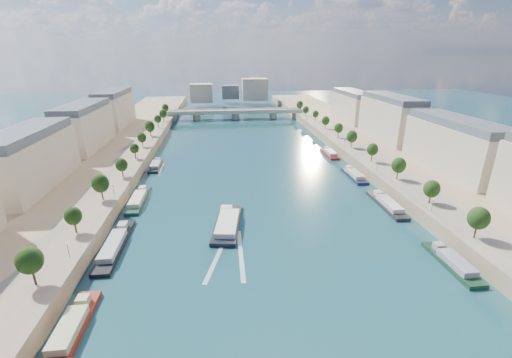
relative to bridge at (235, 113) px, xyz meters
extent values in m
plane|color=#0D303A|center=(0.00, -139.19, -5.08)|extent=(700.00, 700.00, 0.00)
cube|color=#9E8460|center=(-72.00, -139.19, -2.58)|extent=(44.00, 520.00, 5.00)
cube|color=#9E8460|center=(72.00, -139.19, -2.58)|extent=(44.00, 520.00, 5.00)
cube|color=gray|center=(-57.00, -139.19, -0.03)|extent=(14.00, 520.00, 0.10)
cube|color=gray|center=(57.00, -139.19, -0.03)|extent=(14.00, 520.00, 0.10)
cylinder|color=#382B1E|center=(-55.00, -221.19, 1.83)|extent=(0.50, 0.50, 3.82)
ellipsoid|color=black|center=(-55.00, -221.19, 5.42)|extent=(4.80, 4.80, 5.52)
cylinder|color=#382B1E|center=(-55.00, -197.19, 1.83)|extent=(0.50, 0.50, 3.82)
ellipsoid|color=black|center=(-55.00, -197.19, 5.42)|extent=(4.80, 4.80, 5.52)
cylinder|color=#382B1E|center=(-55.00, -173.19, 1.83)|extent=(0.50, 0.50, 3.82)
ellipsoid|color=black|center=(-55.00, -173.19, 5.42)|extent=(4.80, 4.80, 5.52)
cylinder|color=#382B1E|center=(-55.00, -149.19, 1.83)|extent=(0.50, 0.50, 3.82)
ellipsoid|color=black|center=(-55.00, -149.19, 5.42)|extent=(4.80, 4.80, 5.52)
cylinder|color=#382B1E|center=(-55.00, -125.19, 1.83)|extent=(0.50, 0.50, 3.82)
ellipsoid|color=black|center=(-55.00, -125.19, 5.42)|extent=(4.80, 4.80, 5.52)
cylinder|color=#382B1E|center=(-55.00, -101.19, 1.83)|extent=(0.50, 0.50, 3.82)
ellipsoid|color=black|center=(-55.00, -101.19, 5.42)|extent=(4.80, 4.80, 5.52)
cylinder|color=#382B1E|center=(-55.00, -77.19, 1.83)|extent=(0.50, 0.50, 3.82)
ellipsoid|color=black|center=(-55.00, -77.19, 5.42)|extent=(4.80, 4.80, 5.52)
cylinder|color=#382B1E|center=(-55.00, -53.19, 1.83)|extent=(0.50, 0.50, 3.82)
ellipsoid|color=black|center=(-55.00, -53.19, 5.42)|extent=(4.80, 4.80, 5.52)
cylinder|color=#382B1E|center=(-55.00, -29.19, 1.83)|extent=(0.50, 0.50, 3.82)
ellipsoid|color=black|center=(-55.00, -29.19, 5.42)|extent=(4.80, 4.80, 5.52)
cylinder|color=#382B1E|center=(-55.00, -5.19, 1.83)|extent=(0.50, 0.50, 3.82)
ellipsoid|color=black|center=(-55.00, -5.19, 5.42)|extent=(4.80, 4.80, 5.52)
cylinder|color=#382B1E|center=(55.00, -213.19, 1.83)|extent=(0.50, 0.50, 3.82)
ellipsoid|color=black|center=(55.00, -213.19, 5.42)|extent=(4.80, 4.80, 5.52)
cylinder|color=#382B1E|center=(55.00, -189.19, 1.83)|extent=(0.50, 0.50, 3.82)
ellipsoid|color=black|center=(55.00, -189.19, 5.42)|extent=(4.80, 4.80, 5.52)
cylinder|color=#382B1E|center=(55.00, -165.19, 1.83)|extent=(0.50, 0.50, 3.82)
ellipsoid|color=black|center=(55.00, -165.19, 5.42)|extent=(4.80, 4.80, 5.52)
cylinder|color=#382B1E|center=(55.00, -141.19, 1.83)|extent=(0.50, 0.50, 3.82)
ellipsoid|color=black|center=(55.00, -141.19, 5.42)|extent=(4.80, 4.80, 5.52)
cylinder|color=#382B1E|center=(55.00, -117.19, 1.83)|extent=(0.50, 0.50, 3.82)
ellipsoid|color=black|center=(55.00, -117.19, 5.42)|extent=(4.80, 4.80, 5.52)
cylinder|color=#382B1E|center=(55.00, -93.19, 1.83)|extent=(0.50, 0.50, 3.82)
ellipsoid|color=black|center=(55.00, -93.19, 5.42)|extent=(4.80, 4.80, 5.52)
cylinder|color=#382B1E|center=(55.00, -69.19, 1.83)|extent=(0.50, 0.50, 3.82)
ellipsoid|color=black|center=(55.00, -69.19, 5.42)|extent=(4.80, 4.80, 5.52)
cylinder|color=#382B1E|center=(55.00, -45.19, 1.83)|extent=(0.50, 0.50, 3.82)
ellipsoid|color=black|center=(55.00, -45.19, 5.42)|extent=(4.80, 4.80, 5.52)
cylinder|color=#382B1E|center=(55.00, -21.19, 1.83)|extent=(0.50, 0.50, 3.82)
ellipsoid|color=black|center=(55.00, -21.19, 5.42)|extent=(4.80, 4.80, 5.52)
cylinder|color=#382B1E|center=(55.00, 2.81, 1.83)|extent=(0.50, 0.50, 3.82)
ellipsoid|color=black|center=(55.00, 2.81, 5.42)|extent=(4.80, 4.80, 5.52)
cylinder|color=black|center=(-52.50, -209.19, 1.92)|extent=(0.14, 0.14, 4.00)
sphere|color=#FFE5B2|center=(-52.50, -209.19, 4.02)|extent=(0.36, 0.36, 0.36)
cylinder|color=black|center=(-52.50, -169.19, 1.92)|extent=(0.14, 0.14, 4.00)
sphere|color=#FFE5B2|center=(-52.50, -169.19, 4.02)|extent=(0.36, 0.36, 0.36)
cylinder|color=black|center=(-52.50, -129.19, 1.92)|extent=(0.14, 0.14, 4.00)
sphere|color=#FFE5B2|center=(-52.50, -129.19, 4.02)|extent=(0.36, 0.36, 0.36)
cylinder|color=black|center=(-52.50, -89.19, 1.92)|extent=(0.14, 0.14, 4.00)
sphere|color=#FFE5B2|center=(-52.50, -89.19, 4.02)|extent=(0.36, 0.36, 0.36)
cylinder|color=black|center=(-52.50, -49.19, 1.92)|extent=(0.14, 0.14, 4.00)
sphere|color=#FFE5B2|center=(-52.50, -49.19, 4.02)|extent=(0.36, 0.36, 0.36)
cylinder|color=black|center=(52.50, -194.19, 1.92)|extent=(0.14, 0.14, 4.00)
sphere|color=#FFE5B2|center=(52.50, -194.19, 4.02)|extent=(0.36, 0.36, 0.36)
cylinder|color=black|center=(52.50, -154.19, 1.92)|extent=(0.14, 0.14, 4.00)
sphere|color=#FFE5B2|center=(52.50, -154.19, 4.02)|extent=(0.36, 0.36, 0.36)
cylinder|color=black|center=(52.50, -114.19, 1.92)|extent=(0.14, 0.14, 4.00)
sphere|color=#FFE5B2|center=(52.50, -114.19, 4.02)|extent=(0.36, 0.36, 0.36)
cylinder|color=black|center=(52.50, -74.19, 1.92)|extent=(0.14, 0.14, 4.00)
sphere|color=#FFE5B2|center=(52.50, -74.19, 4.02)|extent=(0.36, 0.36, 0.36)
cylinder|color=black|center=(52.50, -34.19, 1.92)|extent=(0.14, 0.14, 4.00)
sphere|color=#FFE5B2|center=(52.50, -34.19, 4.02)|extent=(0.36, 0.36, 0.36)
cube|color=#BFAF93|center=(-85.00, -156.19, 9.92)|extent=(16.00, 52.00, 20.00)
cube|color=#474C54|center=(-85.00, -156.19, 21.52)|extent=(14.72, 50.44, 3.20)
cube|color=#BFAF93|center=(-85.00, -98.19, 9.92)|extent=(16.00, 52.00, 20.00)
cube|color=#474C54|center=(-85.00, -98.19, 21.52)|extent=(14.72, 50.44, 3.20)
cube|color=#BFAF93|center=(-85.00, -40.19, 9.92)|extent=(16.00, 52.00, 20.00)
cube|color=#474C54|center=(-85.00, -40.19, 21.52)|extent=(14.72, 50.44, 3.20)
cube|color=#BFAF93|center=(85.00, -156.19, 9.92)|extent=(16.00, 52.00, 20.00)
cube|color=#474C54|center=(85.00, -156.19, 21.52)|extent=(14.72, 50.44, 3.20)
cube|color=#BFAF93|center=(85.00, -98.19, 9.92)|extent=(16.00, 52.00, 20.00)
cube|color=#474C54|center=(85.00, -98.19, 21.52)|extent=(14.72, 50.44, 3.20)
cube|color=#BFAF93|center=(85.00, -40.19, 9.92)|extent=(16.00, 52.00, 20.00)
cube|color=#474C54|center=(85.00, -40.19, 21.52)|extent=(14.72, 50.44, 3.20)
cube|color=#BFAF93|center=(-30.00, 70.81, 8.92)|extent=(22.00, 18.00, 18.00)
cube|color=#BFAF93|center=(25.00, 80.81, 10.92)|extent=(26.00, 20.00, 22.00)
cube|color=#474C54|center=(0.00, 95.81, 6.92)|extent=(18.00, 16.00, 14.00)
cube|color=#C1B79E|center=(0.00, 0.00, 1.12)|extent=(112.00, 11.00, 2.20)
cube|color=#C1B79E|center=(0.00, -5.00, 2.62)|extent=(112.00, 0.80, 0.90)
cube|color=#C1B79E|center=(0.00, 5.00, 2.62)|extent=(112.00, 0.80, 0.90)
cylinder|color=#C1B79E|center=(-32.00, 0.00, -2.58)|extent=(6.40, 6.40, 5.00)
cylinder|color=#C1B79E|center=(0.00, 0.00, -2.58)|extent=(6.40, 6.40, 5.00)
cylinder|color=#C1B79E|center=(32.00, 0.00, -2.58)|extent=(6.40, 6.40, 5.00)
cube|color=#C1B79E|center=(-52.00, 0.00, -2.58)|extent=(6.00, 12.00, 5.00)
cube|color=#C1B79E|center=(52.00, 0.00, -2.58)|extent=(6.00, 12.00, 5.00)
cube|color=black|center=(-12.85, -187.26, -4.73)|extent=(11.29, 27.58, 1.91)
cube|color=silver|center=(-12.85, -189.40, -2.91)|extent=(8.63, 18.11, 1.72)
cube|color=silver|center=(-12.85, -179.22, -2.87)|extent=(4.23, 3.71, 1.80)
cube|color=silver|center=(-16.05, -204.26, -5.06)|extent=(7.88, 25.43, 0.04)
cube|color=silver|center=(-9.65, -204.26, -5.06)|extent=(1.64, 26.02, 0.04)
cube|color=maroon|center=(-45.50, -228.44, -4.78)|extent=(5.00, 21.57, 1.80)
cube|color=#B8B48A|center=(-45.50, -230.16, -3.08)|extent=(4.10, 11.86, 1.60)
cube|color=#B8B48A|center=(-45.50, -221.97, -2.98)|extent=(2.50, 2.59, 1.80)
cube|color=black|center=(-45.50, -196.54, -4.78)|extent=(5.00, 29.69, 1.80)
cube|color=#A7ACB3|center=(-45.50, -198.92, -3.08)|extent=(4.10, 16.33, 1.60)
cube|color=#A7ACB3|center=(-45.50, -187.64, -2.98)|extent=(2.50, 3.56, 1.80)
cube|color=#194031|center=(-45.50, -164.17, -4.78)|extent=(5.00, 25.51, 1.80)
cube|color=beige|center=(-45.50, -166.21, -3.08)|extent=(4.10, 14.03, 1.60)
cube|color=beige|center=(-45.50, -156.52, -2.98)|extent=(2.50, 3.06, 1.80)
cube|color=black|center=(-45.50, -123.36, -4.78)|extent=(5.00, 19.27, 1.80)
cube|color=#94969D|center=(-45.50, -124.91, -3.08)|extent=(4.10, 10.60, 1.60)
cube|color=#94969D|center=(-45.50, -117.58, -2.98)|extent=(2.50, 2.31, 1.80)
cube|color=#163722|center=(45.50, -215.92, -4.78)|extent=(5.00, 20.36, 1.80)
cube|color=gray|center=(45.50, -217.55, -3.08)|extent=(4.10, 11.20, 1.60)
cube|color=gray|center=(45.50, -209.81, -2.98)|extent=(2.50, 2.44, 1.80)
cube|color=black|center=(45.50, -178.90, -4.78)|extent=(5.00, 24.53, 1.80)
cube|color=beige|center=(45.50, -180.86, -3.08)|extent=(4.10, 13.49, 1.60)
cube|color=beige|center=(45.50, -171.54, -2.98)|extent=(2.50, 2.94, 1.80)
cube|color=#1D1C3F|center=(45.50, -147.42, -4.78)|extent=(5.00, 21.23, 1.80)
cube|color=beige|center=(45.50, -149.12, -3.08)|extent=(4.10, 11.68, 1.60)
cube|color=beige|center=(45.50, -141.05, -2.98)|extent=(2.50, 2.55, 1.80)
cube|color=maroon|center=(45.50, -111.83, -4.78)|extent=(5.00, 20.79, 1.80)
cube|color=#A1A4AD|center=(45.50, -113.50, -3.08)|extent=(4.10, 11.43, 1.60)
cube|color=#A1A4AD|center=(45.50, -105.60, -2.98)|extent=(2.50, 2.49, 1.80)
camera|label=1|loc=(-14.58, -286.59, 48.05)|focal=24.00mm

